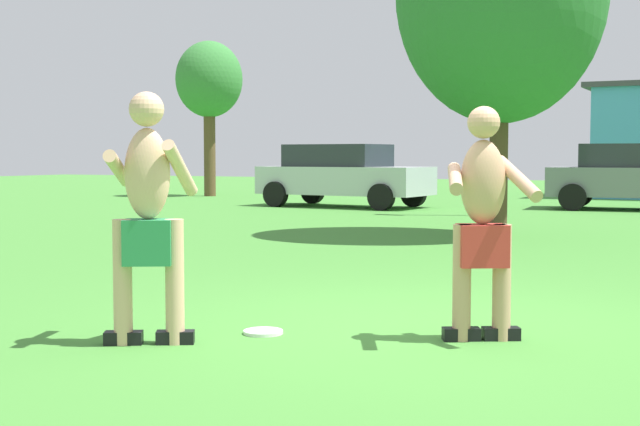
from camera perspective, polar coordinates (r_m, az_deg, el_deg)
The scene contains 8 objects.
ground_plane at distance 6.78m, azimuth 6.64°, elevation -7.36°, with size 80.00×80.00×0.00m, color #428433.
player_near at distance 6.25m, azimuth 10.51°, elevation -0.38°, with size 0.74×0.73×1.65m.
player_in_green at distance 6.14m, azimuth -11.09°, elevation 0.07°, with size 0.71×0.77×1.74m.
frisbee at distance 6.50m, azimuth -3.70°, elevation -7.71°, with size 0.29×0.29×0.03m, color white.
car_silver_mid_lot at distance 22.31m, azimuth 1.49°, elevation 2.53°, with size 4.44×2.33×1.58m.
car_gray_far_end at distance 22.32m, azimuth 20.01°, elevation 2.30°, with size 4.43×2.31×1.58m.
lamp_post at distance 19.44m, azimuth 11.93°, elevation 8.82°, with size 0.60×0.24×4.86m.
tree_right_field at distance 28.48m, azimuth -7.20°, elevation 8.45°, with size 2.13×2.13×4.93m.
Camera 1 is at (2.22, -6.27, 1.30)m, focal length 49.36 mm.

